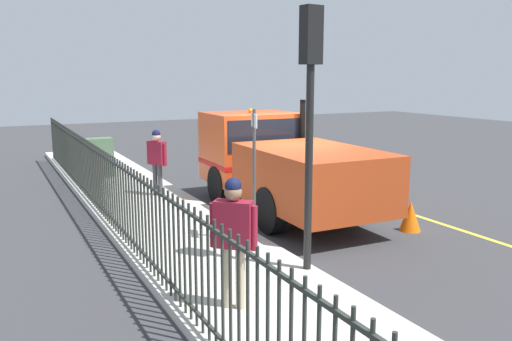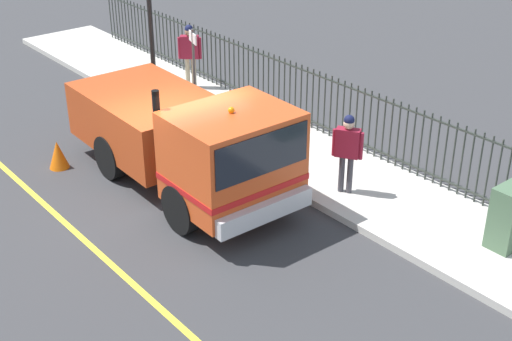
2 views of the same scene
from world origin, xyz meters
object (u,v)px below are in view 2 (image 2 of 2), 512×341
(worker_standing, at_px, (347,146))
(traffic_cone, at_px, (58,155))
(pedestrian_distant, at_px, (190,49))
(street_sign, at_px, (194,68))
(work_truck, at_px, (190,138))
(utility_cabinet, at_px, (511,216))

(worker_standing, bearing_deg, traffic_cone, 6.78)
(pedestrian_distant, bearing_deg, worker_standing, 123.73)
(worker_standing, relative_size, street_sign, 0.69)
(work_truck, height_order, worker_standing, work_truck)
(utility_cabinet, xyz_separation_m, street_sign, (-1.28, 7.78, 0.93))
(work_truck, distance_m, street_sign, 3.02)
(pedestrian_distant, distance_m, street_sign, 2.85)
(utility_cabinet, bearing_deg, work_truck, 119.70)
(worker_standing, height_order, utility_cabinet, worker_standing)
(traffic_cone, bearing_deg, utility_cabinet, -60.10)
(pedestrian_distant, relative_size, utility_cabinet, 1.49)
(worker_standing, distance_m, utility_cabinet, 3.34)
(pedestrian_distant, bearing_deg, traffic_cone, 64.15)
(traffic_cone, xyz_separation_m, street_sign, (3.42, -0.41, 1.35))
(worker_standing, relative_size, utility_cabinet, 1.43)
(traffic_cone, bearing_deg, work_truck, -59.71)
(street_sign, bearing_deg, pedestrian_distant, 57.66)
(work_truck, bearing_deg, street_sign, -125.62)
(traffic_cone, bearing_deg, worker_standing, -52.04)
(utility_cabinet, xyz_separation_m, traffic_cone, (-4.71, 8.19, -0.42))
(work_truck, bearing_deg, traffic_cone, -58.51)
(utility_cabinet, relative_size, street_sign, 0.48)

